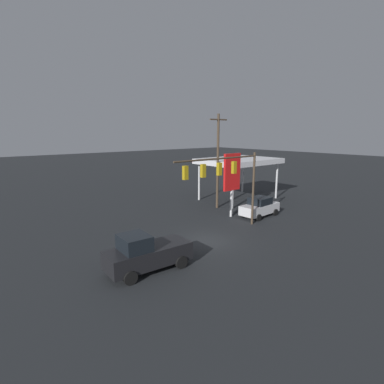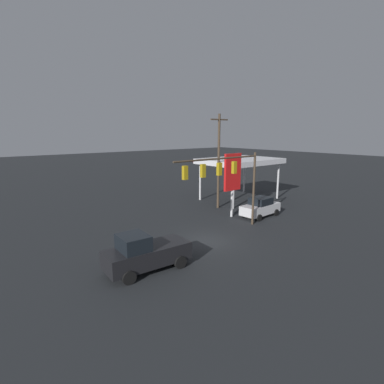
{
  "view_description": "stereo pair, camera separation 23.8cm",
  "coord_description": "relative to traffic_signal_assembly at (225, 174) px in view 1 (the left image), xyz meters",
  "views": [
    {
      "loc": [
        14.96,
        16.05,
        8.27
      ],
      "look_at": [
        0.0,
        -2.0,
        3.53
      ],
      "focal_mm": 28.0,
      "sensor_mm": 36.0,
      "label": 1
    },
    {
      "loc": [
        14.77,
        16.2,
        8.27
      ],
      "look_at": [
        0.0,
        -2.0,
        3.53
      ],
      "focal_mm": 28.0,
      "sensor_mm": 36.0,
      "label": 2
    }
  ],
  "objects": [
    {
      "name": "gas_station_canopy",
      "position": [
        -10.43,
        -7.78,
        -0.26
      ],
      "size": [
        9.25,
        6.77,
        5.06
      ],
      "color": "silver",
      "rests_on": "ground"
    },
    {
      "name": "traffic_signal_assembly",
      "position": [
        0.0,
        0.0,
        0.0
      ],
      "size": [
        8.83,
        0.43,
        6.5
      ],
      "color": "#473828",
      "rests_on": "ground"
    },
    {
      "name": "pickup_parked",
      "position": [
        8.62,
        1.94,
        -3.84
      ],
      "size": [
        5.3,
        2.48,
        2.4
      ],
      "rotation": [
        0.0,
        0.0,
        -0.05
      ],
      "color": "black",
      "rests_on": "ground"
    },
    {
      "name": "utility_pole",
      "position": [
        -5.39,
        -6.32,
        0.38
      ],
      "size": [
        2.4,
        0.26,
        10.1
      ],
      "color": "#473828",
      "rests_on": "ground"
    },
    {
      "name": "price_sign",
      "position": [
        -3.98,
        -2.91,
        -0.72
      ],
      "size": [
        2.09,
        0.27,
        6.24
      ],
      "color": "silver",
      "rests_on": "ground"
    },
    {
      "name": "ground_plane",
      "position": [
        2.29,
        0.61,
        -4.95
      ],
      "size": [
        200.0,
        200.0,
        0.0
      ],
      "primitive_type": "plane",
      "color": "black"
    },
    {
      "name": "sedan_far",
      "position": [
        -6.24,
        -1.18,
        -4.0
      ],
      "size": [
        4.48,
        2.23,
        1.93
      ],
      "rotation": [
        0.0,
        0.0,
        0.05
      ],
      "color": "silver",
      "rests_on": "ground"
    }
  ]
}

